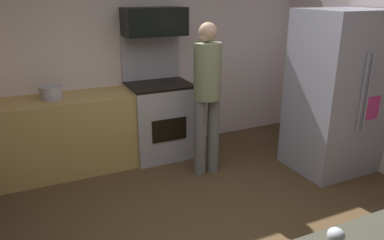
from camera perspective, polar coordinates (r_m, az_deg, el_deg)
The scene contains 8 objects.
wall_back at distance 4.80m, azimuth -10.38°, elevation 10.22°, with size 5.20×0.12×2.60m, color silver.
lower_cabinet_run at distance 4.53m, azimuth -19.59°, elevation -2.33°, with size 2.40×0.60×0.90m, color tan.
oven_range at distance 4.73m, azimuth -5.01°, elevation 0.54°, with size 0.76×0.65×1.52m.
microwave at distance 4.58m, azimuth -5.83°, elevation 14.87°, with size 0.74×0.38×0.33m, color black.
refrigerator at distance 4.56m, azimuth 21.22°, elevation 3.93°, with size 0.88×0.81×1.85m.
person_cook at distance 4.09m, azimuth 2.36°, elevation 4.25°, with size 0.31×0.30×1.73m.
wine_glass_mid at distance 1.82m, azimuth 21.29°, elevation -16.39°, with size 0.08×0.08×0.15m.
stock_pot at distance 4.37m, azimuth -20.93°, elevation 3.98°, with size 0.24×0.24×0.15m, color #B6B3C1.
Camera 1 is at (-1.18, -2.25, 2.04)m, focal length 34.60 mm.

